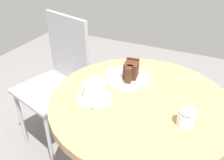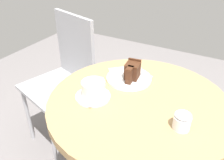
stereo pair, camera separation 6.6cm
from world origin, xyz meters
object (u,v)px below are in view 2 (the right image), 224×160
at_px(napkin, 127,75).
at_px(cafe_chair, 66,72).
at_px(coffee_cup, 94,89).
at_px(saucer, 93,96).
at_px(teaspoon, 96,102).
at_px(cake_plate, 129,78).
at_px(sugar_pot, 182,121).
at_px(cake_slice, 132,71).
at_px(fork, 141,74).

bearing_deg(napkin, cafe_chair, 74.02).
distance_m(coffee_cup, napkin, 0.24).
bearing_deg(saucer, teaspoon, -131.41).
relative_size(cake_plate, napkin, 0.86).
distance_m(saucer, napkin, 0.23).
relative_size(saucer, cafe_chair, 0.16).
relative_size(saucer, teaspoon, 1.31).
bearing_deg(coffee_cup, teaspoon, -135.74).
relative_size(saucer, napkin, 0.60).
bearing_deg(sugar_pot, coffee_cup, 89.57).
relative_size(cake_slice, sugar_pot, 1.58).
bearing_deg(cake_slice, napkin, 51.35).
relative_size(teaspoon, sugar_pot, 1.65).
relative_size(cake_slice, napkin, 0.44).
distance_m(teaspoon, cake_plate, 0.23).
relative_size(cafe_chair, sugar_pot, 13.55).
height_order(coffee_cup, cafe_chair, cafe_chair).
xyz_separation_m(coffee_cup, cake_plate, (0.20, -0.06, -0.04)).
distance_m(fork, cafe_chair, 0.62).
relative_size(coffee_cup, cake_plate, 0.62).
bearing_deg(saucer, cafe_chair, 51.38).
xyz_separation_m(fork, sugar_pot, (-0.25, -0.26, 0.02)).
height_order(fork, napkin, fork).
distance_m(napkin, sugar_pot, 0.40).
height_order(saucer, teaspoon, teaspoon).
xyz_separation_m(napkin, sugar_pot, (-0.23, -0.32, 0.03)).
xyz_separation_m(cake_plate, fork, (0.05, -0.04, 0.01)).
height_order(saucer, cafe_chair, cafe_chair).
bearing_deg(cake_plate, napkin, 37.64).
height_order(teaspoon, napkin, teaspoon).
height_order(saucer, coffee_cup, coffee_cup).
distance_m(cafe_chair, sugar_pot, 0.94).
bearing_deg(cafe_chair, teaspoon, -22.43).
bearing_deg(fork, cake_plate, -124.09).
bearing_deg(cake_slice, cafe_chair, 72.28).
bearing_deg(cake_slice, cake_plate, 86.16).
relative_size(coffee_cup, teaspoon, 1.17).
bearing_deg(cake_plate, cafe_chair, 71.92).
distance_m(cake_slice, cafe_chair, 0.63).
bearing_deg(napkin, saucer, 168.87).
height_order(saucer, fork, fork).
distance_m(coffee_cup, sugar_pot, 0.36).
bearing_deg(teaspoon, coffee_cup, -124.39).
bearing_deg(cafe_chair, sugar_pot, -8.03).
bearing_deg(sugar_pot, cake_plate, 55.64).
xyz_separation_m(napkin, cafe_chair, (0.15, 0.51, -0.20)).
relative_size(saucer, fork, 0.98).
height_order(fork, cafe_chair, cafe_chair).
bearing_deg(napkin, sugar_pot, -125.92).
relative_size(cake_plate, sugar_pot, 3.10).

